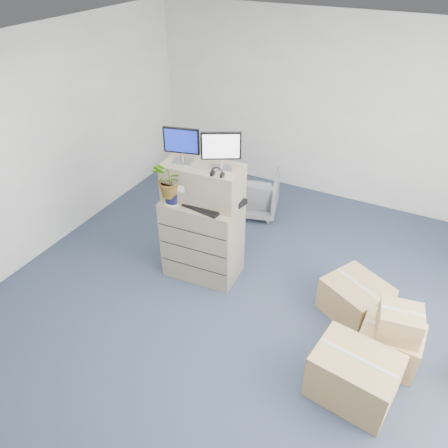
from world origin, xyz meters
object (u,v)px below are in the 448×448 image
at_px(keyboard, 202,207).
at_px(water_bottle, 206,191).
at_px(office_chair, 254,190).
at_px(filing_cabinet_lower, 203,238).
at_px(monitor_left, 182,143).
at_px(potted_plant, 171,184).
at_px(monitor_right, 221,149).

distance_m(keyboard, water_bottle, 0.19).
bearing_deg(office_chair, water_bottle, 77.12).
xyz_separation_m(filing_cabinet_lower, keyboard, (0.07, -0.11, 0.54)).
height_order(monitor_left, potted_plant, monitor_left).
relative_size(keyboard, office_chair, 0.69).
bearing_deg(filing_cabinet_lower, water_bottle, 26.36).
relative_size(monitor_left, keyboard, 0.79).
relative_size(monitor_left, monitor_right, 0.95).
bearing_deg(keyboard, filing_cabinet_lower, 131.26).
xyz_separation_m(potted_plant, office_chair, (0.26, 1.78, -0.93)).
xyz_separation_m(monitor_right, office_chair, (-0.25, 1.55, -1.37)).
bearing_deg(keyboard, office_chair, 101.61).
distance_m(filing_cabinet_lower, water_bottle, 0.66).
bearing_deg(monitor_left, water_bottle, -10.13).
height_order(water_bottle, office_chair, water_bottle).
relative_size(water_bottle, office_chair, 0.37).
relative_size(filing_cabinet_lower, office_chair, 1.42).
bearing_deg(office_chair, potted_plant, 66.12).
distance_m(water_bottle, potted_plant, 0.40).
bearing_deg(keyboard, water_bottle, 107.28).
distance_m(filing_cabinet_lower, potted_plant, 0.84).
xyz_separation_m(keyboard, potted_plant, (-0.36, -0.06, 0.23)).
height_order(keyboard, office_chair, keyboard).
distance_m(monitor_right, water_bottle, 0.58).
distance_m(monitor_left, potted_plant, 0.47).
bearing_deg(water_bottle, filing_cabinet_lower, -149.91).
height_order(potted_plant, office_chair, potted_plant).
bearing_deg(keyboard, potted_plant, -162.39).
distance_m(monitor_right, potted_plant, 0.71).
relative_size(keyboard, potted_plant, 0.95).
bearing_deg(water_bottle, monitor_left, -176.26).
relative_size(potted_plant, office_chair, 0.73).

